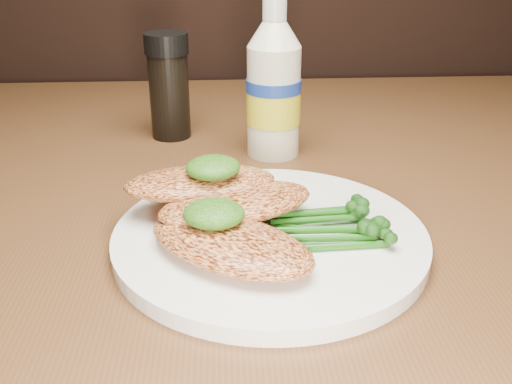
{
  "coord_description": "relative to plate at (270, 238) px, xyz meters",
  "views": [
    {
      "loc": [
        0.01,
        0.46,
        1.01
      ],
      "look_at": [
        0.03,
        0.92,
        0.79
      ],
      "focal_mm": 41.44,
      "sensor_mm": 36.0,
      "label": 1
    }
  ],
  "objects": [
    {
      "name": "pepper_grinder",
      "position": [
        -0.1,
        0.28,
        0.06
      ],
      "size": [
        0.06,
        0.06,
        0.13
      ],
      "primitive_type": null,
      "rotation": [
        0.0,
        0.0,
        0.23
      ],
      "color": "black",
      "rests_on": "dining_table"
    },
    {
      "name": "mayo_bottle",
      "position": [
        0.02,
        0.21,
        0.08
      ],
      "size": [
        0.08,
        0.08,
        0.18
      ],
      "primitive_type": null,
      "rotation": [
        0.0,
        0.0,
        -0.29
      ],
      "color": "#EFE9CA",
      "rests_on": "dining_table"
    },
    {
      "name": "chicken_mid",
      "position": [
        -0.03,
        0.01,
        0.03
      ],
      "size": [
        0.15,
        0.11,
        0.02
      ],
      "primitive_type": "ellipsoid",
      "rotation": [
        0.0,
        0.0,
        0.37
      ],
      "color": "#EC884B",
      "rests_on": "plate"
    },
    {
      "name": "chicken_front",
      "position": [
        -0.03,
        -0.04,
        0.02
      ],
      "size": [
        0.16,
        0.15,
        0.02
      ],
      "primitive_type": "ellipsoid",
      "rotation": [
        0.0,
        0.0,
        -0.64
      ],
      "color": "#EC884B",
      "rests_on": "plate"
    },
    {
      "name": "pesto_back",
      "position": [
        -0.05,
        0.04,
        0.05
      ],
      "size": [
        0.06,
        0.05,
        0.02
      ],
      "primitive_type": "ellipsoid",
      "rotation": [
        0.0,
        0.0,
        0.24
      ],
      "color": "black",
      "rests_on": "chicken_back"
    },
    {
      "name": "chicken_back",
      "position": [
        -0.06,
        0.04,
        0.03
      ],
      "size": [
        0.14,
        0.08,
        0.02
      ],
      "primitive_type": "ellipsoid",
      "rotation": [
        0.0,
        0.0,
        0.12
      ],
      "color": "#EC884B",
      "rests_on": "plate"
    },
    {
      "name": "plate",
      "position": [
        0.0,
        0.0,
        0.0
      ],
      "size": [
        0.27,
        0.27,
        0.01
      ],
      "primitive_type": "cylinder",
      "color": "white",
      "rests_on": "dining_table"
    },
    {
      "name": "broccolini_bundle",
      "position": [
        0.04,
        -0.0,
        0.02
      ],
      "size": [
        0.14,
        0.11,
        0.02
      ],
      "primitive_type": null,
      "rotation": [
        0.0,
        0.0,
        0.07
      ],
      "color": "#1C5913",
      "rests_on": "plate"
    },
    {
      "name": "pesto_front",
      "position": [
        -0.05,
        -0.02,
        0.04
      ],
      "size": [
        0.06,
        0.05,
        0.02
      ],
      "primitive_type": "ellipsoid",
      "rotation": [
        0.0,
        0.0,
        -0.19
      ],
      "color": "black",
      "rests_on": "chicken_front"
    }
  ]
}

